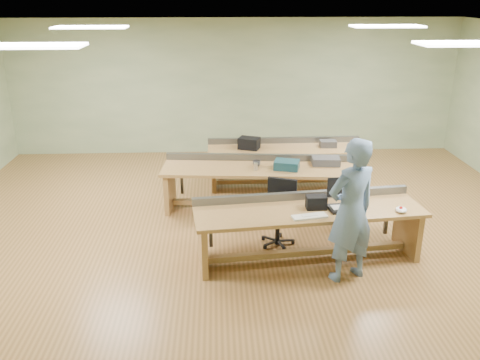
% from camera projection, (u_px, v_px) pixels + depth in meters
% --- Properties ---
extents(floor, '(10.00, 10.00, 0.00)m').
position_uv_depth(floor, '(245.00, 225.00, 8.17)').
color(floor, olive).
rests_on(floor, ground).
extents(ceiling, '(10.00, 10.00, 0.00)m').
position_uv_depth(ceiling, '(246.00, 32.00, 7.12)').
color(ceiling, silver).
rests_on(ceiling, wall_back).
extents(wall_back, '(10.00, 0.04, 3.00)m').
position_uv_depth(wall_back, '(235.00, 87.00, 11.38)').
color(wall_back, '#A2B287').
rests_on(wall_back, floor).
extents(wall_front, '(10.00, 0.04, 3.00)m').
position_uv_depth(wall_front, '(276.00, 274.00, 3.90)').
color(wall_front, '#A2B287').
rests_on(wall_front, floor).
extents(fluor_panels, '(6.20, 3.50, 0.03)m').
position_uv_depth(fluor_panels, '(246.00, 34.00, 7.13)').
color(fluor_panels, white).
rests_on(fluor_panels, ceiling).
extents(workbench_front, '(3.21, 1.17, 0.86)m').
position_uv_depth(workbench_front, '(308.00, 221.00, 7.00)').
color(workbench_front, '#A17C44').
rests_on(workbench_front, floor).
extents(workbench_mid, '(3.30, 1.14, 0.86)m').
position_uv_depth(workbench_mid, '(258.00, 177.00, 8.64)').
color(workbench_mid, '#A17C44').
rests_on(workbench_mid, floor).
extents(workbench_back, '(2.97, 0.82, 0.86)m').
position_uv_depth(workbench_back, '(286.00, 157.00, 9.68)').
color(workbench_back, '#A17C44').
rests_on(workbench_back, floor).
extents(person, '(0.82, 0.70, 1.90)m').
position_uv_depth(person, '(351.00, 211.00, 6.36)').
color(person, '#6687A7').
rests_on(person, floor).
extents(laptop_base, '(0.39, 0.33, 0.04)m').
position_uv_depth(laptop_base, '(342.00, 208.00, 6.88)').
color(laptop_base, black).
rests_on(laptop_base, workbench_front).
extents(laptop_screen, '(0.36, 0.06, 0.28)m').
position_uv_depth(laptop_screen, '(340.00, 187.00, 6.92)').
color(laptop_screen, black).
rests_on(laptop_screen, laptop_base).
extents(keyboard, '(0.49, 0.25, 0.03)m').
position_uv_depth(keyboard, '(310.00, 217.00, 6.65)').
color(keyboard, beige).
rests_on(keyboard, workbench_front).
extents(trackball_mouse, '(0.17, 0.20, 0.07)m').
position_uv_depth(trackball_mouse, '(401.00, 210.00, 6.80)').
color(trackball_mouse, white).
rests_on(trackball_mouse, workbench_front).
extents(camera_bag, '(0.27, 0.18, 0.19)m').
position_uv_depth(camera_bag, '(316.00, 202.00, 6.90)').
color(camera_bag, black).
rests_on(camera_bag, workbench_front).
extents(task_chair, '(0.67, 0.67, 0.96)m').
position_uv_depth(task_chair, '(278.00, 221.00, 7.48)').
color(task_chair, black).
rests_on(task_chair, floor).
extents(parts_bin_teal, '(0.47, 0.40, 0.14)m').
position_uv_depth(parts_bin_teal, '(287.00, 165.00, 8.44)').
color(parts_bin_teal, '#143843').
rests_on(parts_bin_teal, workbench_mid).
extents(parts_bin_grey, '(0.49, 0.34, 0.13)m').
position_uv_depth(parts_bin_grey, '(326.00, 161.00, 8.66)').
color(parts_bin_grey, '#373739').
rests_on(parts_bin_grey, workbench_mid).
extents(mug, '(0.13, 0.13, 0.10)m').
position_uv_depth(mug, '(257.00, 163.00, 8.57)').
color(mug, '#373739').
rests_on(mug, workbench_mid).
extents(drinks_can, '(0.08, 0.08, 0.12)m').
position_uv_depth(drinks_can, '(256.00, 167.00, 8.38)').
color(drinks_can, silver).
rests_on(drinks_can, workbench_mid).
extents(storage_box_back, '(0.44, 0.38, 0.21)m').
position_uv_depth(storage_box_back, '(249.00, 143.00, 9.50)').
color(storage_box_back, black).
rests_on(storage_box_back, workbench_back).
extents(tray_back, '(0.31, 0.23, 0.12)m').
position_uv_depth(tray_back, '(328.00, 144.00, 9.64)').
color(tray_back, '#373739').
rests_on(tray_back, workbench_back).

